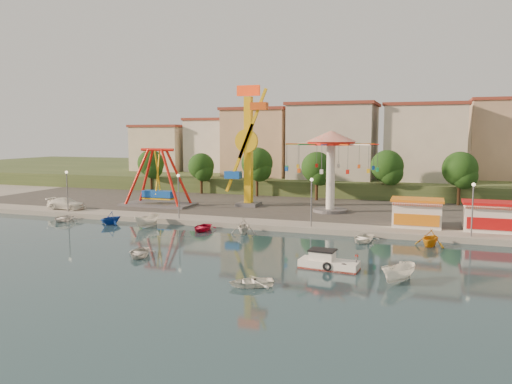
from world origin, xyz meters
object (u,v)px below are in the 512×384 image
at_px(wave_swinger, 331,153).
at_px(van, 66,204).
at_px(pirate_ship_ride, 158,179).
at_px(skiff, 399,273).
at_px(kamikaze_tower, 249,149).
at_px(rowboat_a, 139,253).
at_px(cabin_motorboat, 328,263).

height_order(wave_swinger, van, wave_swinger).
distance_m(pirate_ship_ride, wave_swinger, 24.19).
bearing_deg(skiff, van, -171.91).
relative_size(pirate_ship_ride, skiff, 2.80).
height_order(kamikaze_tower, wave_swinger, kamikaze_tower).
xyz_separation_m(kamikaze_tower, skiff, (21.49, -28.17, -7.88)).
xyz_separation_m(pirate_ship_ride, skiff, (33.78, -24.73, -3.70)).
xyz_separation_m(wave_swinger, skiff, (9.99, -26.89, -7.51)).
xyz_separation_m(wave_swinger, rowboat_a, (-11.71, -26.34, -7.85)).
relative_size(wave_swinger, rowboat_a, 3.44).
relative_size(cabin_motorboat, skiff, 1.34).
relative_size(kamikaze_tower, cabin_motorboat, 3.45).
xyz_separation_m(pirate_ship_ride, wave_swinger, (23.79, 2.17, 3.80)).
height_order(skiff, van, van).
distance_m(wave_swinger, cabin_motorboat, 26.44).
relative_size(skiff, van, 0.69).
bearing_deg(rowboat_a, cabin_motorboat, -13.54).
relative_size(kamikaze_tower, wave_swinger, 1.42).
distance_m(pirate_ship_ride, skiff, 42.03).
bearing_deg(rowboat_a, pirate_ship_ride, 97.87).
height_order(pirate_ship_ride, skiff, pirate_ship_ride).
bearing_deg(skiff, pirate_ship_ride, 174.02).
relative_size(pirate_ship_ride, cabin_motorboat, 2.09).
height_order(kamikaze_tower, skiff, kamikaze_tower).
bearing_deg(pirate_ship_ride, cabin_motorboat, -38.79).
bearing_deg(skiff, rowboat_a, -151.25).
height_order(cabin_motorboat, skiff, cabin_motorboat).
relative_size(rowboat_a, van, 0.65).
xyz_separation_m(wave_swinger, cabin_motorboat, (4.47, -24.88, -7.76)).
xyz_separation_m(pirate_ship_ride, kamikaze_tower, (12.29, 3.44, 4.18)).
height_order(cabin_motorboat, rowboat_a, cabin_motorboat).
distance_m(wave_swinger, van, 35.56).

